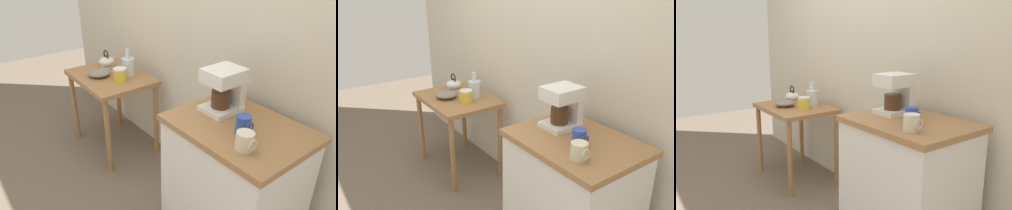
# 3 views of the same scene
# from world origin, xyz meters

# --- Properties ---
(ground_plane) EXTENTS (8.00, 8.00, 0.00)m
(ground_plane) POSITION_xyz_m (0.00, 0.00, 0.00)
(ground_plane) COLOR #6B5B4C
(back_wall) EXTENTS (4.40, 0.10, 2.80)m
(back_wall) POSITION_xyz_m (0.10, 0.44, 1.40)
(back_wall) COLOR beige
(back_wall) RESTS_ON ground_plane
(wooden_table) EXTENTS (0.78, 0.57, 0.73)m
(wooden_table) POSITION_xyz_m (-0.69, 0.04, 0.62)
(wooden_table) COLOR #9E7044
(wooden_table) RESTS_ON ground_plane
(kitchen_counter) EXTENTS (0.74, 0.57, 0.90)m
(kitchen_counter) POSITION_xyz_m (0.79, 0.05, 0.45)
(kitchen_counter) COLOR white
(kitchen_counter) RESTS_ON ground_plane
(bowl_stoneware) EXTENTS (0.19, 0.19, 0.06)m
(bowl_stoneware) POSITION_xyz_m (-0.73, -0.05, 0.76)
(bowl_stoneware) COLOR gray
(bowl_stoneware) RESTS_ON wooden_table
(teakettle) EXTENTS (0.18, 0.14, 0.17)m
(teakettle) POSITION_xyz_m (-0.91, 0.12, 0.78)
(teakettle) COLOR white
(teakettle) RESTS_ON wooden_table
(glass_carafe_vase) EXTENTS (0.11, 0.11, 0.23)m
(glass_carafe_vase) POSITION_xyz_m (-0.61, 0.18, 0.81)
(glass_carafe_vase) COLOR silver
(glass_carafe_vase) RESTS_ON wooden_table
(canister_enamel) EXTENTS (0.11, 0.11, 0.11)m
(canister_enamel) POSITION_xyz_m (-0.52, 0.05, 0.78)
(canister_enamel) COLOR gold
(canister_enamel) RESTS_ON wooden_table
(coffee_maker) EXTENTS (0.18, 0.22, 0.26)m
(coffee_maker) POSITION_xyz_m (0.61, 0.11, 1.04)
(coffee_maker) COLOR white
(coffee_maker) RESTS_ON kitchen_counter
(mug_small_cream) EXTENTS (0.09, 0.09, 0.09)m
(mug_small_cream) POSITION_xyz_m (0.96, -0.11, 0.95)
(mug_small_cream) COLOR beige
(mug_small_cream) RESTS_ON kitchen_counter
(mug_blue) EXTENTS (0.08, 0.08, 0.10)m
(mug_blue) POSITION_xyz_m (0.85, -0.00, 0.95)
(mug_blue) COLOR #2D4CAD
(mug_blue) RESTS_ON kitchen_counter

